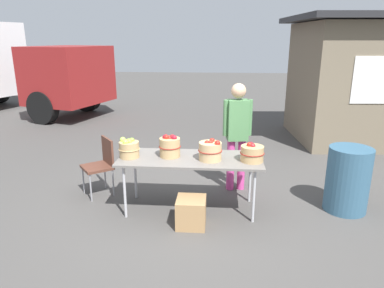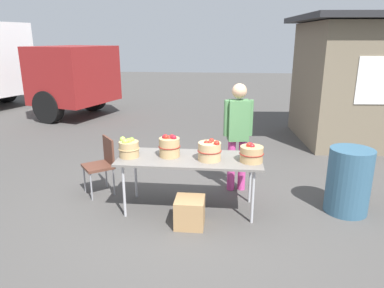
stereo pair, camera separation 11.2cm
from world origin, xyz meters
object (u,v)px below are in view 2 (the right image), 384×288
object	(u,v)px
apple_basket_red_1	(210,151)
apple_basket_red_2	(251,153)
apple_basket_red_0	(169,146)
produce_crate	(190,212)
folding_chair	(102,161)
market_table	(190,161)
trash_barrel	(349,181)
vendor_adult	(238,129)
apple_basket_green_0	(129,148)

from	to	relation	value
apple_basket_red_1	apple_basket_red_2	xyz separation A→B (m)	(0.54, -0.00, -0.02)
apple_basket_red_0	produce_crate	distance (m)	0.92
folding_chair	market_table	bearing A→B (deg)	35.42
trash_barrel	produce_crate	xyz separation A→B (m)	(-2.07, -0.59, -0.26)
trash_barrel	produce_crate	size ratio (longest dim) A/B	2.45
market_table	vendor_adult	bearing A→B (deg)	48.60
apple_basket_red_1	produce_crate	bearing A→B (deg)	-119.88
apple_basket_red_1	trash_barrel	size ratio (longest dim) A/B	0.35
folding_chair	trash_barrel	xyz separation A→B (m)	(3.48, -0.26, -0.06)
apple_basket_red_0	trash_barrel	world-z (taller)	apple_basket_red_0
apple_basket_red_1	apple_basket_red_2	size ratio (longest dim) A/B	1.00
apple_basket_red_0	apple_basket_red_1	xyz separation A→B (m)	(0.54, -0.10, -0.02)
apple_basket_red_2	trash_barrel	world-z (taller)	apple_basket_red_2
vendor_adult	trash_barrel	bearing A→B (deg)	149.16
market_table	produce_crate	bearing A→B (deg)	-83.92
apple_basket_red_0	vendor_adult	xyz separation A→B (m)	(0.92, 0.70, 0.08)
market_table	apple_basket_green_0	distance (m)	0.83
apple_basket_red_2	folding_chair	distance (m)	2.24
apple_basket_red_1	trash_barrel	bearing A→B (deg)	6.56
apple_basket_red_1	apple_basket_red_2	bearing A→B (deg)	-0.27
vendor_adult	produce_crate	xyz separation A→B (m)	(-0.60, -1.18, -0.79)
market_table	apple_basket_red_2	size ratio (longest dim) A/B	6.04
apple_basket_green_0	vendor_adult	distance (m)	1.65
apple_basket_green_0	vendor_adult	world-z (taller)	vendor_adult
apple_basket_red_2	vendor_adult	bearing A→B (deg)	101.14
apple_basket_red_1	trash_barrel	distance (m)	1.91
apple_basket_red_0	folding_chair	distance (m)	1.21
vendor_adult	folding_chair	distance (m)	2.09
market_table	trash_barrel	world-z (taller)	trash_barrel
produce_crate	trash_barrel	bearing A→B (deg)	16.01
apple_basket_green_0	produce_crate	xyz separation A→B (m)	(0.86, -0.41, -0.69)
vendor_adult	produce_crate	size ratio (longest dim) A/B	4.54
apple_basket_red_2	vendor_adult	world-z (taller)	vendor_adult
trash_barrel	vendor_adult	bearing A→B (deg)	158.33
market_table	vendor_adult	size ratio (longest dim) A/B	1.15
apple_basket_red_0	apple_basket_red_2	size ratio (longest dim) A/B	0.97
apple_basket_green_0	apple_basket_red_2	size ratio (longest dim) A/B	0.90
market_table	produce_crate	world-z (taller)	market_table
trash_barrel	produce_crate	world-z (taller)	trash_barrel
vendor_adult	produce_crate	distance (m)	1.54
apple_basket_red_1	apple_basket_red_2	world-z (taller)	apple_basket_red_1
apple_basket_red_0	folding_chair	size ratio (longest dim) A/B	0.35
vendor_adult	trash_barrel	size ratio (longest dim) A/B	1.85
vendor_adult	trash_barrel	distance (m)	1.67
folding_chair	produce_crate	bearing A→B (deg)	20.79
apple_basket_red_2	market_table	bearing A→B (deg)	175.08
folding_chair	apple_basket_green_0	bearing A→B (deg)	12.94
apple_basket_green_0	apple_basket_red_1	xyz separation A→B (m)	(1.08, -0.03, 0.00)
apple_basket_red_2	trash_barrel	xyz separation A→B (m)	(1.32, 0.22, -0.41)
apple_basket_red_0	folding_chair	xyz separation A→B (m)	(-1.09, 0.37, -0.38)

